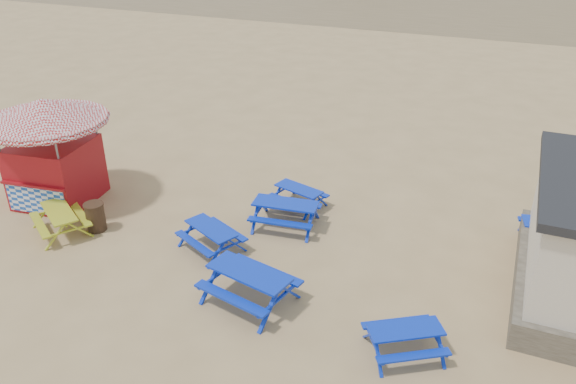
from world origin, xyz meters
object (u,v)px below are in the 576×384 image
at_px(picnic_table_blue_a, 286,214).
at_px(ice_cream_kiosk, 49,138).
at_px(picnic_table_yellow, 61,221).
at_px(picnic_table_blue_b, 299,197).
at_px(litter_bin, 95,217).

height_order(picnic_table_blue_a, ice_cream_kiosk, ice_cream_kiosk).
relative_size(picnic_table_yellow, ice_cream_kiosk, 0.51).
distance_m(picnic_table_blue_b, litter_bin, 6.15).
height_order(picnic_table_blue_a, picnic_table_yellow, picnic_table_blue_a).
height_order(picnic_table_blue_a, litter_bin, litter_bin).
bearing_deg(picnic_table_blue_b, ice_cream_kiosk, -144.15).
distance_m(ice_cream_kiosk, litter_bin, 3.07).
height_order(picnic_table_yellow, litter_bin, litter_bin).
xyz_separation_m(ice_cream_kiosk, litter_bin, (2.32, -1.06, -1.71)).
xyz_separation_m(picnic_table_blue_b, ice_cream_kiosk, (-7.27, -2.59, 1.83)).
bearing_deg(picnic_table_yellow, picnic_table_blue_b, 68.70).
xyz_separation_m(picnic_table_blue_a, litter_bin, (-5.05, -2.35, 0.04)).
bearing_deg(picnic_table_yellow, litter_bin, 63.72).
bearing_deg(picnic_table_blue_b, picnic_table_blue_a, -69.43).
height_order(picnic_table_blue_b, litter_bin, litter_bin).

